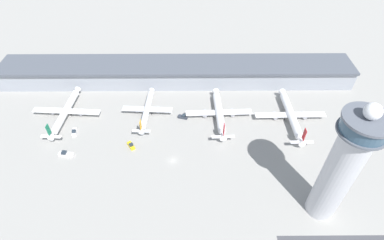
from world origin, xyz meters
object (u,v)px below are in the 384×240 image
(airplane_gate_delta, at_px, (291,115))
(service_truck_catering, at_px, (131,146))
(control_tower, at_px, (342,167))
(service_truck_water, at_px, (183,117))
(airplane_gate_alpha, at_px, (66,111))
(airplane_gate_charlie, at_px, (219,113))
(airplane_gate_bravo, at_px, (147,110))
(service_truck_fuel, at_px, (66,154))
(service_truck_baggage, at_px, (75,132))

(airplane_gate_delta, distance_m, service_truck_catering, 94.07)
(control_tower, distance_m, service_truck_water, 92.49)
(control_tower, height_order, service_truck_water, control_tower)
(airplane_gate_delta, bearing_deg, service_truck_water, 177.88)
(airplane_gate_delta, bearing_deg, control_tower, -90.89)
(service_truck_catering, xyz_separation_m, service_truck_water, (28.03, 22.88, -0.03))
(airplane_gate_alpha, height_order, service_truck_water, airplane_gate_alpha)
(control_tower, distance_m, airplane_gate_delta, 64.39)
(airplane_gate_alpha, height_order, airplane_gate_charlie, airplane_gate_charlie)
(airplane_gate_bravo, bearing_deg, airplane_gate_alpha, -178.30)
(airplane_gate_alpha, distance_m, service_truck_fuel, 31.62)
(airplane_gate_alpha, height_order, airplane_gate_bravo, airplane_gate_alpha)
(control_tower, xyz_separation_m, service_truck_catering, (-90.84, 38.06, -29.89))
(airplane_gate_alpha, distance_m, airplane_gate_delta, 133.87)
(airplane_gate_charlie, bearing_deg, control_tower, -55.93)
(airplane_gate_charlie, relative_size, service_truck_baggage, 6.46)
(airplane_gate_charlie, bearing_deg, airplane_gate_alpha, 178.95)
(airplane_gate_delta, xyz_separation_m, service_truck_baggage, (-125.43, -9.97, -3.20))
(airplane_gate_charlie, bearing_deg, airplane_gate_delta, -3.31)
(airplane_gate_alpha, relative_size, service_truck_water, 7.15)
(control_tower, distance_m, airplane_gate_charlie, 78.37)
(airplane_gate_alpha, xyz_separation_m, service_truck_fuel, (8.21, -30.36, -3.25))
(airplane_gate_alpha, relative_size, airplane_gate_bravo, 1.14)
(airplane_gate_delta, xyz_separation_m, service_truck_water, (-63.73, 2.36, -3.22))
(service_truck_water, bearing_deg, service_truck_fuel, -155.19)
(airplane_gate_bravo, height_order, service_truck_water, airplane_gate_bravo)
(service_truck_catering, xyz_separation_m, service_truck_baggage, (-33.67, 10.55, -0.02))
(service_truck_fuel, relative_size, service_truck_baggage, 1.24)
(airplane_gate_bravo, bearing_deg, service_truck_fuel, -141.65)
(airplane_gate_delta, distance_m, service_truck_water, 63.85)
(control_tower, distance_m, service_truck_baggage, 136.98)
(control_tower, bearing_deg, service_truck_fuel, 165.46)
(airplane_gate_bravo, xyz_separation_m, airplane_gate_charlie, (43.23, -3.11, 0.01))
(service_truck_water, bearing_deg, service_truck_baggage, -168.70)
(control_tower, xyz_separation_m, airplane_gate_delta, (0.91, 58.58, -26.70))
(service_truck_fuel, xyz_separation_m, service_truck_water, (61.87, 28.60, 0.01))
(airplane_gate_bravo, relative_size, service_truck_catering, 6.25)
(airplane_gate_bravo, bearing_deg, control_tower, -37.20)
(service_truck_baggage, bearing_deg, airplane_gate_bravo, 21.20)
(control_tower, distance_m, airplane_gate_bravo, 109.41)
(airplane_gate_delta, bearing_deg, service_truck_baggage, -175.46)
(airplane_gate_bravo, height_order, service_truck_baggage, airplane_gate_bravo)
(airplane_gate_alpha, relative_size, service_truck_catering, 7.10)
(service_truck_fuel, bearing_deg, airplane_gate_delta, 11.80)
(airplane_gate_alpha, relative_size, airplane_gate_delta, 0.97)
(airplane_gate_delta, bearing_deg, service_truck_catering, -167.39)
(airplane_gate_alpha, relative_size, airplane_gate_charlie, 1.05)
(airplane_gate_bravo, distance_m, service_truck_water, 22.15)
(service_truck_baggage, height_order, service_truck_water, service_truck_baggage)
(service_truck_baggage, bearing_deg, airplane_gate_delta, 4.54)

